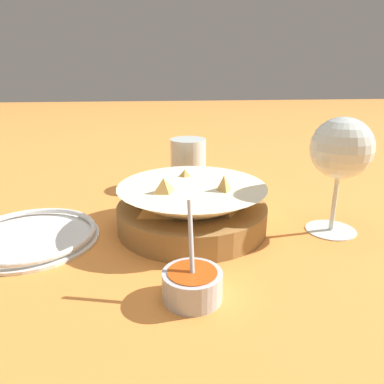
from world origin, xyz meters
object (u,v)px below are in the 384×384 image
(wine_glass, at_px, (340,151))
(side_plate, at_px, (31,236))
(food_basket, at_px, (191,209))
(beer_mug, at_px, (188,164))
(sauce_cup, at_px, (197,283))

(wine_glass, bearing_deg, side_plate, 89.80)
(food_basket, distance_m, beer_mug, 0.21)
(beer_mug, xyz_separation_m, side_plate, (-0.23, 0.25, -0.04))
(beer_mug, bearing_deg, side_plate, 133.75)
(beer_mug, relative_size, side_plate, 0.57)
(wine_glass, distance_m, beer_mug, 0.32)
(wine_glass, xyz_separation_m, beer_mug, (0.24, 0.20, -0.08))
(wine_glass, xyz_separation_m, side_plate, (0.00, 0.44, -0.11))
(sauce_cup, bearing_deg, side_plate, 54.51)
(food_basket, xyz_separation_m, beer_mug, (0.21, -0.01, 0.01))
(beer_mug, bearing_deg, sauce_cup, 176.65)
(sauce_cup, bearing_deg, beer_mug, -3.35)
(sauce_cup, bearing_deg, wine_glass, -54.61)
(wine_glass, bearing_deg, beer_mug, 39.94)
(wine_glass, bearing_deg, sauce_cup, 125.39)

